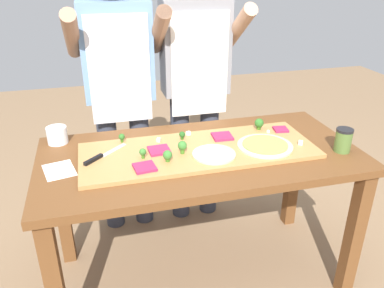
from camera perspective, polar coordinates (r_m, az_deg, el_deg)
The scene contains 25 objects.
ground_plane at distance 2.38m, azimuth 1.08°, elevation -18.40°, with size 8.00×8.00×0.00m, color #896B4C.
prep_table at distance 1.97m, azimuth 1.24°, elevation -4.11°, with size 1.57×0.77×0.79m.
cutting_board at distance 1.91m, azimuth 1.05°, elevation -1.03°, with size 1.15×0.43×0.02m, color #B27F47.
chefs_knife at distance 1.87m, azimuth -13.34°, elevation -1.84°, with size 0.21×0.20×0.02m.
pizza_whole_pesto_green at distance 1.96m, azimuth 10.65°, elevation -0.21°, with size 0.27×0.27×0.02m.
pizza_whole_white_garlic at distance 1.85m, azimuth 3.23°, elevation -1.45°, with size 0.21×0.21×0.02m.
pizza_slice_far_left at distance 2.17m, azimuth 12.86°, elevation 2.11°, with size 0.07×0.07×0.01m, color #9E234C.
pizza_slice_near_left at distance 1.89m, azimuth -4.85°, elevation -0.91°, with size 0.10×0.10×0.01m, color #9E234C.
pizza_slice_near_right at distance 2.04m, azimuth 4.46°, elevation 1.12°, with size 0.10×0.10×0.01m, color #9E234C.
pizza_slice_center at distance 1.74m, azimuth -6.96°, elevation -3.40°, with size 0.09×0.09×0.01m, color #9E234C.
broccoli_floret_back_left at distance 2.00m, azimuth -10.27°, elevation 1.01°, with size 0.03×0.03×0.05m.
broccoli_floret_center_left at distance 2.00m, azimuth -1.46°, elevation 1.36°, with size 0.03×0.03×0.04m.
broccoli_floret_front_right at distance 2.15m, azimuth 9.81°, elevation 3.01°, with size 0.05×0.05×0.06m.
broccoli_floret_back_mid at distance 1.82m, azimuth -7.23°, elevation -1.23°, with size 0.03×0.03×0.05m.
broccoli_floret_back_right at distance 1.85m, azimuth -1.42°, elevation -0.30°, with size 0.04×0.04×0.06m.
broccoli_floret_center_right at distance 1.78m, azimuth -3.61°, elevation -1.66°, with size 0.04×0.04×0.06m.
cheese_crumble_a at distance 2.03m, azimuth 15.63°, elevation 0.19°, with size 0.02×0.02×0.02m, color white.
cheese_crumble_b at distance 2.06m, azimuth -0.54°, elevation 1.58°, with size 0.02×0.02×0.02m, color white.
cheese_crumble_c at distance 1.99m, azimuth -4.90°, elevation 0.61°, with size 0.02×0.02×0.02m, color silver.
cheese_crumble_d at distance 2.13m, azimuth 11.11°, elevation 1.82°, with size 0.01×0.01×0.01m, color white.
flour_cup at distance 2.12m, azimuth -19.16°, elevation 1.11°, with size 0.10×0.10×0.09m.
sauce_jar at distance 2.05m, azimuth 21.31°, elevation 0.54°, with size 0.08×0.08×0.12m.
recipe_note at distance 1.86m, azimuth -18.90°, elevation -3.65°, with size 0.13×0.17×0.00m, color white.
cook_left at distance 2.35m, azimuth -10.61°, elevation 8.89°, with size 0.54×0.39×1.67m.
cook_right at distance 2.42m, azimuth 0.48°, elevation 9.82°, with size 0.54×0.39×1.67m.
Camera 1 is at (-0.48, -1.65, 1.65)m, focal length 36.36 mm.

